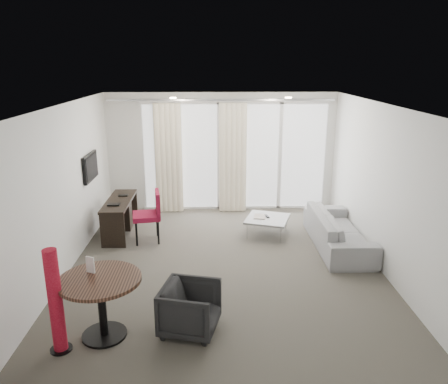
{
  "coord_description": "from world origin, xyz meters",
  "views": [
    {
      "loc": [
        -0.18,
        -6.48,
        3.22
      ],
      "look_at": [
        0.0,
        0.6,
        1.1
      ],
      "focal_mm": 35.0,
      "sensor_mm": 36.0,
      "label": 1
    }
  ],
  "objects_px": {
    "desk": "(120,217)",
    "desk_chair": "(146,217)",
    "rattan_chair_b": "(293,177)",
    "tub_armchair": "(190,309)",
    "sofa": "(338,230)",
    "coffee_table": "(267,226)",
    "round_table": "(102,307)",
    "rattan_chair_a": "(247,171)",
    "red_lamp": "(55,302)"
  },
  "relations": [
    {
      "from": "coffee_table",
      "to": "tub_armchair",
      "type": "bearing_deg",
      "value": -113.08
    },
    {
      "from": "coffee_table",
      "to": "rattan_chair_a",
      "type": "distance_m",
      "value": 3.53
    },
    {
      "from": "desk_chair",
      "to": "tub_armchair",
      "type": "xyz_separation_m",
      "value": [
        0.94,
        -2.87,
        -0.17
      ]
    },
    {
      "from": "desk_chair",
      "to": "rattan_chair_a",
      "type": "bearing_deg",
      "value": 50.21
    },
    {
      "from": "desk_chair",
      "to": "round_table",
      "type": "bearing_deg",
      "value": -102.09
    },
    {
      "from": "coffee_table",
      "to": "rattan_chair_a",
      "type": "bearing_deg",
      "value": 91.97
    },
    {
      "from": "sofa",
      "to": "rattan_chair_a",
      "type": "height_order",
      "value": "rattan_chair_a"
    },
    {
      "from": "rattan_chair_b",
      "to": "sofa",
      "type": "bearing_deg",
      "value": -94.14
    },
    {
      "from": "desk",
      "to": "round_table",
      "type": "bearing_deg",
      "value": -82.13
    },
    {
      "from": "coffee_table",
      "to": "rattan_chair_a",
      "type": "xyz_separation_m",
      "value": [
        -0.12,
        3.52,
        0.22
      ]
    },
    {
      "from": "coffee_table",
      "to": "rattan_chair_b",
      "type": "bearing_deg",
      "value": 70.56
    },
    {
      "from": "desk",
      "to": "red_lamp",
      "type": "height_order",
      "value": "red_lamp"
    },
    {
      "from": "red_lamp",
      "to": "rattan_chair_b",
      "type": "bearing_deg",
      "value": 58.64
    },
    {
      "from": "tub_armchair",
      "to": "rattan_chair_b",
      "type": "height_order",
      "value": "rattan_chair_b"
    },
    {
      "from": "red_lamp",
      "to": "tub_armchair",
      "type": "bearing_deg",
      "value": 12.97
    },
    {
      "from": "desk_chair",
      "to": "rattan_chair_b",
      "type": "xyz_separation_m",
      "value": [
        3.25,
        3.01,
        -0.06
      ]
    },
    {
      "from": "rattan_chair_b",
      "to": "desk",
      "type": "bearing_deg",
      "value": -153.56
    },
    {
      "from": "sofa",
      "to": "rattan_chair_b",
      "type": "xyz_separation_m",
      "value": [
        -0.24,
        3.35,
        0.11
      ]
    },
    {
      "from": "desk",
      "to": "round_table",
      "type": "height_order",
      "value": "round_table"
    },
    {
      "from": "red_lamp",
      "to": "tub_armchair",
      "type": "height_order",
      "value": "red_lamp"
    },
    {
      "from": "desk",
      "to": "rattan_chair_b",
      "type": "xyz_separation_m",
      "value": [
        3.82,
        2.63,
        0.08
      ]
    },
    {
      "from": "desk",
      "to": "rattan_chair_b",
      "type": "bearing_deg",
      "value": 34.59
    },
    {
      "from": "tub_armchair",
      "to": "desk_chair",
      "type": "bearing_deg",
      "value": 31.5
    },
    {
      "from": "tub_armchair",
      "to": "rattan_chair_a",
      "type": "xyz_separation_m",
      "value": [
        1.21,
        6.63,
        0.08
      ]
    },
    {
      "from": "tub_armchair",
      "to": "coffee_table",
      "type": "distance_m",
      "value": 3.39
    },
    {
      "from": "desk_chair",
      "to": "red_lamp",
      "type": "bearing_deg",
      "value": -109.67
    },
    {
      "from": "tub_armchair",
      "to": "sofa",
      "type": "bearing_deg",
      "value": -31.74
    },
    {
      "from": "coffee_table",
      "to": "sofa",
      "type": "height_order",
      "value": "sofa"
    },
    {
      "from": "red_lamp",
      "to": "desk_chair",
      "type": "bearing_deg",
      "value": 80.36
    },
    {
      "from": "red_lamp",
      "to": "tub_armchair",
      "type": "xyz_separation_m",
      "value": [
        1.49,
        0.34,
        -0.32
      ]
    },
    {
      "from": "coffee_table",
      "to": "sofa",
      "type": "xyz_separation_m",
      "value": [
        1.21,
        -0.58,
        0.14
      ]
    },
    {
      "from": "desk_chair",
      "to": "red_lamp",
      "type": "distance_m",
      "value": 3.27
    },
    {
      "from": "desk",
      "to": "round_table",
      "type": "relative_size",
      "value": 1.49
    },
    {
      "from": "red_lamp",
      "to": "rattan_chair_a",
      "type": "height_order",
      "value": "red_lamp"
    },
    {
      "from": "desk",
      "to": "desk_chair",
      "type": "xyz_separation_m",
      "value": [
        0.57,
        -0.38,
        0.14
      ]
    },
    {
      "from": "desk_chair",
      "to": "rattan_chair_b",
      "type": "relative_size",
      "value": 1.13
    },
    {
      "from": "coffee_table",
      "to": "rattan_chair_b",
      "type": "xyz_separation_m",
      "value": [
        0.98,
        2.77,
        0.25
      ]
    },
    {
      "from": "sofa",
      "to": "coffee_table",
      "type": "bearing_deg",
      "value": 64.47
    },
    {
      "from": "desk",
      "to": "coffee_table",
      "type": "distance_m",
      "value": 2.85
    },
    {
      "from": "coffee_table",
      "to": "sofa",
      "type": "distance_m",
      "value": 1.35
    },
    {
      "from": "desk",
      "to": "round_table",
      "type": "xyz_separation_m",
      "value": [
        0.46,
        -3.33,
        0.05
      ]
    },
    {
      "from": "tub_armchair",
      "to": "rattan_chair_a",
      "type": "distance_m",
      "value": 6.74
    },
    {
      "from": "desk_chair",
      "to": "sofa",
      "type": "bearing_deg",
      "value": -15.58
    },
    {
      "from": "tub_armchair",
      "to": "sofa",
      "type": "relative_size",
      "value": 0.32
    },
    {
      "from": "desk",
      "to": "rattan_chair_a",
      "type": "distance_m",
      "value": 4.34
    },
    {
      "from": "desk_chair",
      "to": "round_table",
      "type": "xyz_separation_m",
      "value": [
        -0.11,
        -2.95,
        -0.09
      ]
    },
    {
      "from": "rattan_chair_b",
      "to": "tub_armchair",
      "type": "bearing_deg",
      "value": -119.54
    },
    {
      "from": "coffee_table",
      "to": "rattan_chair_b",
      "type": "relative_size",
      "value": 0.91
    },
    {
      "from": "round_table",
      "to": "rattan_chair_a",
      "type": "bearing_deg",
      "value": 71.43
    },
    {
      "from": "desk",
      "to": "red_lamp",
      "type": "bearing_deg",
      "value": -89.67
    }
  ]
}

